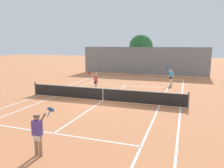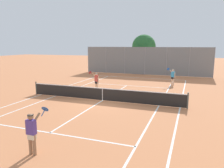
{
  "view_description": "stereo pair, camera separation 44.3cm",
  "coord_description": "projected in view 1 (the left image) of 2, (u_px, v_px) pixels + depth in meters",
  "views": [
    {
      "loc": [
        5.66,
        -14.61,
        4.08
      ],
      "look_at": [
        0.2,
        1.5,
        1.0
      ],
      "focal_mm": 35.0,
      "sensor_mm": 36.0,
      "label": 1
    },
    {
      "loc": [
        6.08,
        -14.46,
        4.08
      ],
      "look_at": [
        0.2,
        1.5,
        1.0
      ],
      "focal_mm": 35.0,
      "sensor_mm": 36.0,
      "label": 2
    }
  ],
  "objects": [
    {
      "name": "tennis_net",
      "position": [
        103.0,
        94.0,
        16.04
      ],
      "size": [
        12.0,
        0.1,
        1.07
      ],
      "color": "#474C47",
      "rests_on": "ground"
    },
    {
      "name": "player_far_left",
      "position": [
        96.0,
        80.0,
        19.55
      ],
      "size": [
        0.85,
        0.68,
        1.77
      ],
      "color": "beige",
      "rests_on": "ground"
    },
    {
      "name": "tree_behind_left",
      "position": [
        142.0,
        47.0,
        32.41
      ],
      "size": [
        3.47,
        3.47,
        5.54
      ],
      "color": "brown",
      "rests_on": "ground"
    },
    {
      "name": "court_line_markings",
      "position": [
        103.0,
        101.0,
        16.13
      ],
      "size": [
        11.1,
        23.9,
        0.01
      ],
      "color": "white",
      "rests_on": "ground"
    },
    {
      "name": "back_fence",
      "position": [
        142.0,
        61.0,
        29.81
      ],
      "size": [
        17.26,
        0.08,
        3.77
      ],
      "color": "gray",
      "rests_on": "ground"
    },
    {
      "name": "loose_tennis_ball_3",
      "position": [
        150.0,
        94.0,
        18.2
      ],
      "size": [
        0.07,
        0.07,
        0.07
      ],
      "primitive_type": "sphere",
      "color": "#D1DB33",
      "rests_on": "ground"
    },
    {
      "name": "loose_tennis_ball_0",
      "position": [
        141.0,
        94.0,
        18.3
      ],
      "size": [
        0.07,
        0.07,
        0.07
      ],
      "primitive_type": "sphere",
      "color": "#D1DB33",
      "rests_on": "ground"
    },
    {
      "name": "loose_tennis_ball_2",
      "position": [
        117.0,
        83.0,
        23.17
      ],
      "size": [
        0.07,
        0.07,
        0.07
      ],
      "primitive_type": "sphere",
      "color": "#D1DB33",
      "rests_on": "ground"
    },
    {
      "name": "player_far_right",
      "position": [
        171.0,
        76.0,
        22.36
      ],
      "size": [
        0.87,
        0.67,
        1.77
      ],
      "color": "beige",
      "rests_on": "ground"
    },
    {
      "name": "ground_plane",
      "position": [
        103.0,
        101.0,
        16.13
      ],
      "size": [
        120.0,
        120.0,
        0.0
      ],
      "primitive_type": "plane",
      "color": "#CC7A4C"
    },
    {
      "name": "loose_tennis_ball_1",
      "position": [
        106.0,
        90.0,
        19.76
      ],
      "size": [
        0.07,
        0.07,
        0.07
      ],
      "primitive_type": "sphere",
      "color": "#D1DB33",
      "rests_on": "ground"
    },
    {
      "name": "loose_tennis_ball_4",
      "position": [
        104.0,
        92.0,
        18.75
      ],
      "size": [
        0.07,
        0.07,
        0.07
      ],
      "primitive_type": "sphere",
      "color": "#D1DB33",
      "rests_on": "ground"
    },
    {
      "name": "player_near_side",
      "position": [
        38.0,
        132.0,
        7.98
      ],
      "size": [
        0.65,
        0.74,
        1.77
      ],
      "color": "#936B4C",
      "rests_on": "ground"
    }
  ]
}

